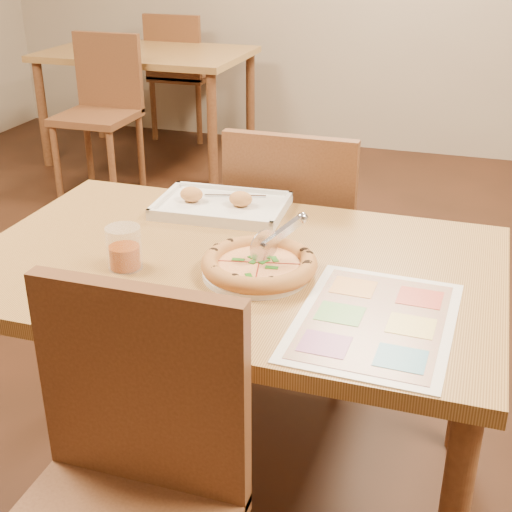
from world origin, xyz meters
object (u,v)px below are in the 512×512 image
(pizza_cutter, at_px, (277,237))
(dining_table, at_px, (234,290))
(appetizer_tray, at_px, (221,206))
(menu, at_px, (375,320))
(pizza, at_px, (259,264))
(chair_near, at_px, (124,469))
(plate, at_px, (256,273))
(bg_table, at_px, (147,64))
(bg_chair_far, at_px, (178,62))
(chair_far, at_px, (295,227))
(glass_tumbler, at_px, (124,250))
(bg_chair_near, at_px, (102,94))

(pizza_cutter, bearing_deg, dining_table, 115.93)
(appetizer_tray, xyz_separation_m, menu, (0.53, -0.49, -0.01))
(pizza, bearing_deg, chair_near, -98.96)
(chair_near, bearing_deg, plate, 81.55)
(bg_table, height_order, bg_chair_far, bg_chair_far)
(chair_far, height_order, glass_tumbler, chair_far)
(glass_tumbler, bearing_deg, pizza_cutter, 16.40)
(chair_near, xyz_separation_m, chair_far, (-0.00, 1.20, 0.00))
(chair_far, height_order, menu, chair_far)
(chair_near, distance_m, bg_chair_near, 3.22)
(pizza_cutter, xyz_separation_m, glass_tumbler, (-0.35, -0.10, -0.04))
(appetizer_tray, bearing_deg, chair_near, -80.91)
(bg_chair_far, bearing_deg, chair_near, 112.29)
(pizza_cutter, distance_m, glass_tumbler, 0.37)
(dining_table, height_order, chair_near, chair_near)
(bg_table, height_order, glass_tumbler, glass_tumbler)
(dining_table, xyz_separation_m, bg_table, (-1.60, 2.80, 0.00))
(plate, bearing_deg, bg_chair_near, 126.61)
(chair_far, xyz_separation_m, glass_tumbler, (-0.23, -0.72, 0.20))
(appetizer_tray, bearing_deg, glass_tumbler, -101.81)
(bg_table, height_order, plate, plate)
(bg_table, bearing_deg, bg_chair_near, -90.00)
(pizza_cutter, height_order, appetizer_tray, pizza_cutter)
(glass_tumbler, bearing_deg, menu, -6.46)
(bg_chair_far, xyz_separation_m, pizza_cutter, (1.72, -3.32, 0.24))
(bg_chair_near, height_order, plate, bg_chair_near)
(bg_chair_near, xyz_separation_m, plate, (1.68, -2.26, 0.16))
(bg_chair_near, height_order, pizza_cutter, bg_chair_near)
(bg_chair_near, xyz_separation_m, pizza_cutter, (1.72, -2.22, 0.24))
(glass_tumbler, bearing_deg, chair_near, -64.22)
(pizza_cutter, relative_size, appetizer_tray, 0.36)
(chair_far, relative_size, bg_chair_near, 1.00)
(dining_table, height_order, plate, plate)
(chair_near, relative_size, appetizer_tray, 1.24)
(bg_chair_near, relative_size, plate, 1.85)
(appetizer_tray, height_order, menu, appetizer_tray)
(bg_chair_near, relative_size, appetizer_tray, 1.24)
(glass_tumbler, bearing_deg, dining_table, 27.59)
(bg_chair_far, distance_m, plate, 3.76)
(dining_table, relative_size, pizza, 4.73)
(pizza_cutter, distance_m, menu, 0.33)
(dining_table, height_order, glass_tumbler, glass_tumbler)
(bg_chair_near, xyz_separation_m, menu, (1.98, -2.39, 0.16))
(bg_chair_near, bearing_deg, appetizer_tray, -52.52)
(dining_table, bearing_deg, menu, -26.50)
(dining_table, relative_size, appetizer_tray, 3.44)
(chair_far, relative_size, bg_table, 0.36)
(bg_chair_far, distance_m, pizza, 3.76)
(bg_table, relative_size, pizza, 4.73)
(dining_table, bearing_deg, bg_chair_far, 115.85)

